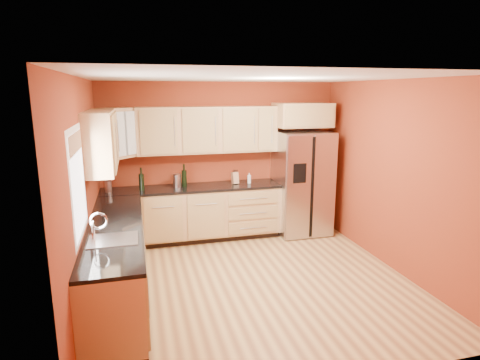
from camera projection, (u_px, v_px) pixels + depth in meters
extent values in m
plane|color=#905F38|center=(254.00, 281.00, 5.27)|extent=(4.00, 4.00, 0.00)
plane|color=silver|center=(256.00, 77.00, 4.71)|extent=(4.00, 4.00, 0.00)
cube|color=maroon|center=(221.00, 159.00, 6.88)|extent=(4.00, 0.04, 2.60)
cube|color=maroon|center=(329.00, 241.00, 3.10)|extent=(4.00, 0.04, 2.60)
cube|color=maroon|center=(84.00, 195.00, 4.49)|extent=(0.04, 4.00, 2.60)
cube|color=maroon|center=(394.00, 176.00, 5.49)|extent=(0.04, 4.00, 2.60)
cube|color=tan|center=(193.00, 215.00, 6.64)|extent=(2.90, 0.60, 0.88)
cube|color=tan|center=(117.00, 264.00, 4.75)|extent=(0.60, 2.80, 0.88)
cube|color=black|center=(192.00, 188.00, 6.54)|extent=(2.90, 0.62, 0.04)
cube|color=black|center=(115.00, 227.00, 4.66)|extent=(0.62, 2.80, 0.04)
cube|color=tan|center=(208.00, 130.00, 6.55)|extent=(2.30, 0.33, 0.75)
cube|color=tan|center=(101.00, 141.00, 5.11)|extent=(0.33, 1.35, 0.75)
cube|color=tan|center=(117.00, 133.00, 6.04)|extent=(0.67, 0.67, 0.75)
cube|color=tan|center=(302.00, 115.00, 6.77)|extent=(0.92, 0.60, 0.40)
cube|color=#B0B0B4|center=(302.00, 183.00, 6.95)|extent=(0.90, 0.75, 1.78)
cube|color=white|center=(78.00, 183.00, 3.97)|extent=(0.03, 0.90, 1.00)
cylinder|color=#B0B0B4|center=(108.00, 186.00, 6.18)|extent=(0.14, 0.14, 0.17)
cylinder|color=#B0B0B4|center=(177.00, 181.00, 6.48)|extent=(0.17, 0.17, 0.21)
cube|color=#AD7C54|center=(235.00, 178.00, 6.73)|extent=(0.11, 0.10, 0.20)
cylinder|color=silver|center=(249.00, 178.00, 6.76)|extent=(0.07, 0.07, 0.17)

